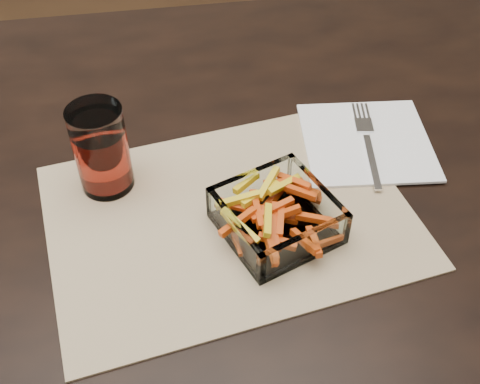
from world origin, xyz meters
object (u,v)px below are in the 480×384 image
Objects in this scene: dining_table at (153,215)px; tumbler at (102,152)px; fork at (367,140)px; glass_bowl at (277,218)px.

dining_table is 0.16m from tumbler.
dining_table is 8.65× the size of fork.
fork is (0.36, 0.02, -0.05)m from tumbler.
dining_table is 0.33m from fork.
glass_bowl is (0.15, -0.13, 0.11)m from dining_table.
fork is (0.16, 0.14, -0.01)m from glass_bowl.
tumbler is 0.37m from fork.
dining_table is 0.23m from glass_bowl.
glass_bowl is 0.24m from tumbler.
tumbler is 0.66× the size of fork.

